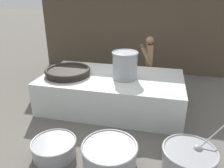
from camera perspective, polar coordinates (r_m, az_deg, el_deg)
name	(u,v)px	position (r m, az deg, el deg)	size (l,w,h in m)	color
ground_plane	(112,106)	(5.84, 0.00, -5.74)	(60.00, 60.00, 0.00)	#666059
back_wall	(132,16)	(8.15, 5.16, 17.16)	(6.80, 0.24, 3.98)	#4C4233
hearth_platform	(112,92)	(5.65, 0.00, -1.97)	(3.51, 1.93, 0.85)	silver
giant_wok_near	(68,72)	(5.65, -11.47, 3.21)	(1.15, 1.15, 0.17)	black
stock_pot	(125,65)	(5.24, 3.39, 4.99)	(0.63, 0.63, 0.66)	gray
cook	(148,62)	(6.59, 9.44, 5.73)	(0.44, 0.64, 1.63)	brown
prep_bowl_vegetables	(189,157)	(4.12, 19.49, -17.63)	(1.09, 0.93, 0.76)	#9E9EA3
prep_bowl_meat	(110,154)	(3.96, -0.63, -17.76)	(0.98, 0.98, 0.40)	#9E9EA3
prep_bowl_extra	(54,147)	(4.31, -14.87, -15.69)	(0.83, 0.83, 0.31)	#9E9EA3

